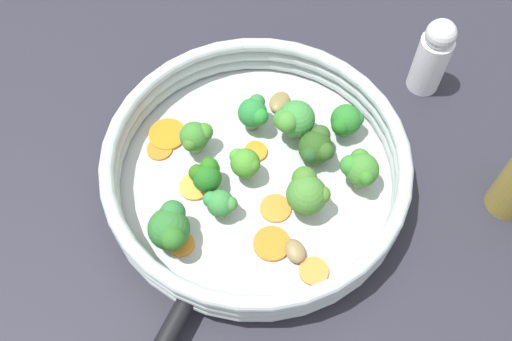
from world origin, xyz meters
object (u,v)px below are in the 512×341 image
at_px(salt_shaker, 433,56).
at_px(broccoli_floret_6, 307,192).
at_px(broccoli_floret_8, 207,175).
at_px(broccoli_floret_2, 346,121).
at_px(broccoli_floret_1, 196,136).
at_px(mushroom_piece_1, 280,102).
at_px(carrot_slice_2, 256,152).
at_px(mushroom_piece_0, 295,251).
at_px(broccoli_floret_4, 170,229).
at_px(carrot_slice_7, 313,271).
at_px(carrot_slice_6, 182,244).
at_px(broccoli_floret_5, 293,120).
at_px(carrot_slice_0, 160,149).
at_px(broccoli_floret_9, 220,203).
at_px(broccoli_floret_10, 360,169).
at_px(broccoli_floret_3, 246,164).
at_px(carrot_slice_4, 194,187).
at_px(broccoli_floret_7, 254,113).
at_px(carrot_slice_3, 167,134).
at_px(broccoli_floret_0, 316,147).
at_px(carrot_slice_5, 272,244).
at_px(carrot_slice_1, 277,208).
at_px(skillet, 256,180).

bearing_deg(salt_shaker, broccoli_floret_6, 21.20).
bearing_deg(broccoli_floret_8, broccoli_floret_2, 176.63).
distance_m(broccoli_floret_1, mushroom_piece_1, 0.12).
bearing_deg(broccoli_floret_8, carrot_slice_2, -167.77).
height_order(mushroom_piece_0, salt_shaker, salt_shaker).
bearing_deg(carrot_slice_2, broccoli_floret_4, 24.04).
distance_m(carrot_slice_7, salt_shaker, 0.32).
xyz_separation_m(carrot_slice_6, broccoli_floret_6, (-0.15, 0.02, 0.03)).
xyz_separation_m(carrot_slice_2, broccoli_floret_4, (0.14, 0.06, 0.03)).
distance_m(carrot_slice_2, broccoli_floret_2, 0.12).
relative_size(broccoli_floret_2, mushroom_piece_0, 1.58).
bearing_deg(broccoli_floret_1, broccoli_floret_5, 161.51).
xyz_separation_m(carrot_slice_0, broccoli_floret_9, (-0.03, 0.11, 0.02)).
bearing_deg(broccoli_floret_8, broccoli_floret_5, -172.60).
relative_size(broccoli_floret_4, broccoli_floret_10, 1.07).
bearing_deg(broccoli_floret_2, broccoli_floret_3, -0.93).
distance_m(carrot_slice_4, broccoli_floret_7, 0.12).
bearing_deg(broccoli_floret_7, carrot_slice_3, -20.44).
height_order(carrot_slice_4, mushroom_piece_0, mushroom_piece_0).
distance_m(broccoli_floret_9, broccoli_floret_10, 0.16).
xyz_separation_m(carrot_slice_7, broccoli_floret_0, (-0.08, -0.13, 0.02)).
distance_m(carrot_slice_5, salt_shaker, 0.32).
distance_m(broccoli_floret_10, salt_shaker, 0.19).
bearing_deg(broccoli_floret_9, broccoli_floret_0, -174.31).
height_order(broccoli_floret_1, broccoli_floret_3, broccoli_floret_3).
bearing_deg(broccoli_floret_6, broccoli_floret_2, -145.10).
relative_size(carrot_slice_2, broccoli_floret_5, 0.51).
relative_size(carrot_slice_7, broccoli_floret_1, 0.71).
bearing_deg(broccoli_floret_1, carrot_slice_5, 97.24).
xyz_separation_m(carrot_slice_6, broccoli_floret_9, (-0.06, -0.02, 0.02)).
bearing_deg(carrot_slice_3, carrot_slice_1, 115.16).
distance_m(broccoli_floret_4, broccoli_floret_8, 0.08).
relative_size(broccoli_floret_0, salt_shaker, 0.41).
bearing_deg(carrot_slice_2, carrot_slice_0, -29.59).
distance_m(broccoli_floret_3, broccoli_floret_10, 0.13).
distance_m(carrot_slice_0, carrot_slice_3, 0.02).
bearing_deg(mushroom_piece_1, carrot_slice_3, -9.30).
xyz_separation_m(carrot_slice_2, carrot_slice_6, (0.13, 0.07, 0.00)).
height_order(carrot_slice_4, broccoli_floret_2, broccoli_floret_2).
height_order(carrot_slice_1, broccoli_floret_9, broccoli_floret_9).
height_order(skillet, carrot_slice_0, carrot_slice_0).
bearing_deg(broccoli_floret_5, broccoli_floret_9, 23.53).
xyz_separation_m(mushroom_piece_0, mushroom_piece_1, (-0.08, -0.19, -0.00)).
distance_m(carrot_slice_5, broccoli_floret_1, 0.16).
height_order(broccoli_floret_6, broccoli_floret_9, broccoli_floret_6).
relative_size(carrot_slice_2, salt_shaker, 0.25).
bearing_deg(broccoli_floret_5, mushroom_piece_1, -101.33).
height_order(broccoli_floret_1, broccoli_floret_8, broccoli_floret_1).
height_order(broccoli_floret_6, broccoli_floret_8, broccoli_floret_6).
bearing_deg(broccoli_floret_3, mushroom_piece_1, -139.64).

